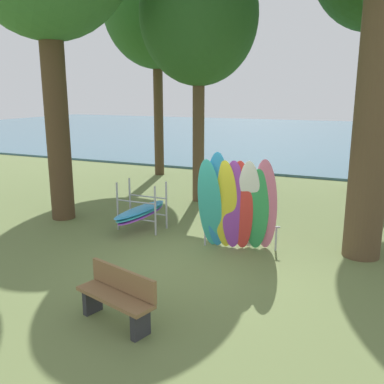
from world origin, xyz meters
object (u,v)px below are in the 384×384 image
at_px(tree_mid_behind, 199,17).
at_px(board_storage_rack, 141,211).
at_px(leaning_board_pile, 237,206).
at_px(park_bench, 118,296).
at_px(tree_far_left_back, 157,5).

height_order(tree_mid_behind, board_storage_rack, tree_mid_behind).
relative_size(leaning_board_pile, park_bench, 1.57).
xyz_separation_m(tree_mid_behind, leaning_board_pile, (2.56, -3.89, -4.60)).
bearing_deg(park_bench, tree_mid_behind, 103.74).
bearing_deg(board_storage_rack, leaning_board_pile, -11.53).
bearing_deg(leaning_board_pile, tree_far_left_back, 128.46).
bearing_deg(tree_far_left_back, board_storage_rack, -65.56).
height_order(tree_mid_behind, leaning_board_pile, tree_mid_behind).
bearing_deg(leaning_board_pile, tree_mid_behind, 123.36).
bearing_deg(leaning_board_pile, park_bench, -101.49).
distance_m(tree_far_left_back, leaning_board_pile, 11.03).
bearing_deg(tree_far_left_back, leaning_board_pile, -51.54).
bearing_deg(board_storage_rack, park_bench, -63.98).
relative_size(tree_mid_behind, board_storage_rack, 3.63).
relative_size(tree_far_left_back, park_bench, 6.41).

